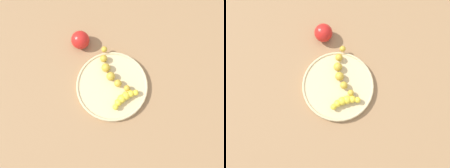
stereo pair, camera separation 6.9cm
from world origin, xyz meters
TOP-DOWN VIEW (x-y plane):
  - ground_plane at (0.00, 0.00)m, footprint 2.40×2.40m
  - fruit_bowl at (0.00, 0.00)m, footprint 0.27×0.27m
  - banana_yellow at (0.06, -0.02)m, footprint 0.06×0.10m
  - banana_spotted at (-0.03, 0.04)m, footprint 0.17×0.12m
  - apple_red at (-0.19, 0.10)m, footprint 0.07×0.07m

SIDE VIEW (x-z plane):
  - ground_plane at x=0.00m, z-range 0.00..0.00m
  - fruit_bowl at x=0.00m, z-range 0.00..0.02m
  - banana_yellow at x=0.06m, z-range 0.02..0.05m
  - banana_spotted at x=-0.03m, z-range 0.02..0.05m
  - apple_red at x=-0.19m, z-range 0.00..0.07m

